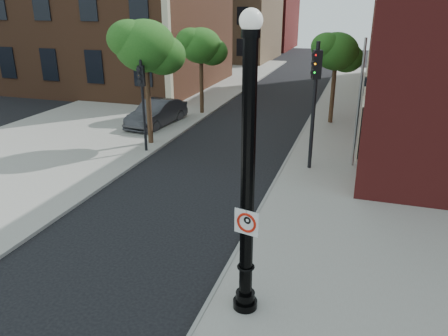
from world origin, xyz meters
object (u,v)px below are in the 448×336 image
(no_parking_sign, at_px, (247,222))
(traffic_signal_right, at_px, (315,86))
(parked_car, at_px, (157,113))
(lamppost, at_px, (247,190))
(traffic_signal_left, at_px, (142,91))

(no_parking_sign, xyz_separation_m, traffic_signal_right, (0.17, 9.54, 1.15))
(parked_car, relative_size, traffic_signal_right, 0.85)
(lamppost, distance_m, parked_car, 16.53)
(traffic_signal_right, bearing_deg, lamppost, -115.03)
(lamppost, xyz_separation_m, no_parking_sign, (0.04, -0.16, -0.64))
(no_parking_sign, height_order, traffic_signal_right, traffic_signal_right)
(traffic_signal_left, xyz_separation_m, traffic_signal_right, (7.50, 0.05, 0.63))
(parked_car, distance_m, traffic_signal_right, 10.46)
(lamppost, height_order, parked_car, lamppost)
(lamppost, xyz_separation_m, traffic_signal_left, (-7.30, 9.33, -0.13))
(no_parking_sign, distance_m, traffic_signal_right, 9.61)
(parked_car, distance_m, traffic_signal_left, 5.16)
(lamppost, relative_size, traffic_signal_left, 1.52)
(parked_car, height_order, traffic_signal_left, traffic_signal_left)
(lamppost, relative_size, parked_car, 1.46)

